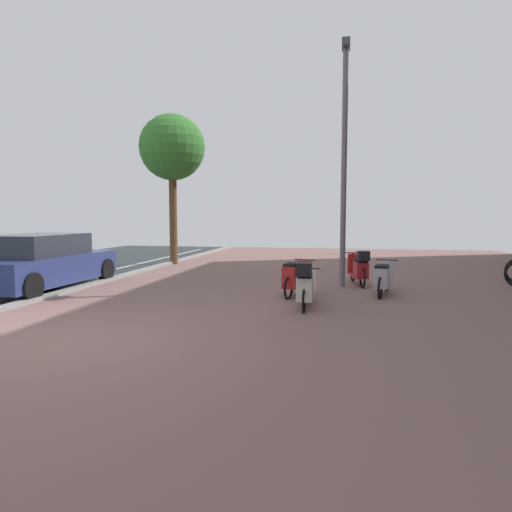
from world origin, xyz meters
The scene contains 8 objects.
ground centered at (1.43, 0.00, -0.02)m, with size 21.00×40.00×0.13m.
scooter_near centered at (3.33, 3.20, 0.43)m, with size 0.52×1.78×0.97m.
scooter_mid centered at (4.46, 6.44, 0.44)m, with size 0.64×1.77×0.96m.
scooter_far centered at (4.94, 4.98, 0.39)m, with size 0.65×1.66×0.79m.
scooter_extra centered at (2.98, 4.57, 0.41)m, with size 0.67×1.69×0.80m.
parked_car_near centered at (-3.34, 4.35, 0.65)m, with size 1.93×4.14×1.36m.
lamp_post centered at (4.03, 6.19, 3.39)m, with size 0.20×0.52×6.14m.
street_tree centered at (-2.29, 10.63, 4.31)m, with size 2.44×2.44×5.58m.
Camera 1 is at (4.06, -5.66, 1.82)m, focal length 31.88 mm.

